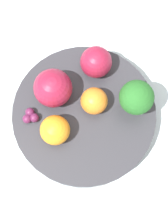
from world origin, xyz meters
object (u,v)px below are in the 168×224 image
Objects in this scene: bowl at (84,116)px; orange_back at (55,130)px; apple_red at (96,62)px; grape_cluster at (30,116)px; broccoli at (136,98)px; apple_green at (53,88)px; orange_front at (94,101)px.

orange_back is (-0.02, 0.05, 0.04)m from bowl.
orange_back is (-0.08, 0.09, -0.00)m from apple_red.
grape_cluster reaches higher than bowl.
broccoli reaches higher than apple_red.
apple_green is 0.06m from orange_front.
broccoli is at bearing -115.16° from apple_green.
apple_green is at bearing 38.72° from bowl.
orange_back is at bearing 108.90° from bowl.
apple_green is at bearing 57.41° from orange_front.
bowl is 0.09m from apple_red.
orange_back is at bearing -138.90° from grape_cluster.
orange_back is at bearing 133.30° from apple_red.
bowl is at bearing -71.10° from orange_back.
apple_red is at bearing 26.48° from broccoli.
grape_cluster is at bearing 112.35° from apple_red.
orange_front is at bearing -94.79° from grape_cluster.
orange_front is (-0.06, 0.02, -0.00)m from apple_red.
orange_back reaches higher than grape_cluster.
apple_red is (0.07, -0.04, 0.04)m from bowl.
apple_green is (-0.02, 0.07, 0.00)m from apple_red.
apple_green is at bearing 106.98° from apple_red.
orange_front is 0.07m from orange_back.
apple_red is at bearing -46.70° from orange_back.
bowl is 5.42× the size of orange_front.
apple_red is at bearing -19.79° from orange_front.
apple_red is 0.13m from grape_cluster.
grape_cluster is (0.03, 0.16, -0.03)m from broccoli.
orange_back is (-0.01, 0.13, -0.02)m from broccoli.
broccoli reaches higher than orange_back.
grape_cluster is (-0.05, 0.12, -0.02)m from apple_red.
orange_front is (-0.03, -0.05, -0.01)m from apple_green.
apple_green is (0.05, 0.11, -0.01)m from broccoli.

